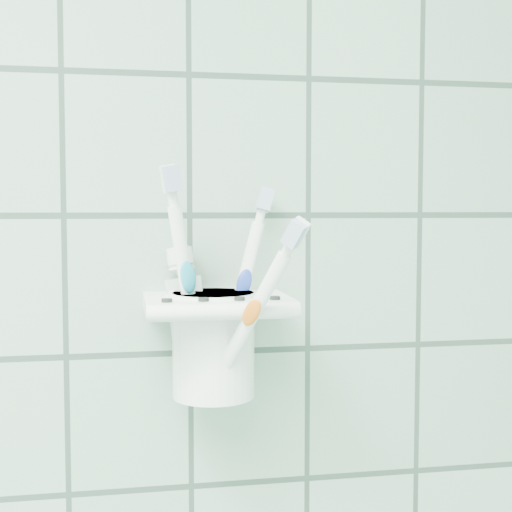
% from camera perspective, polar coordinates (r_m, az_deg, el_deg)
% --- Properties ---
extents(holder_bracket, '(0.14, 0.11, 0.04)m').
position_cam_1_polar(holder_bracket, '(0.70, -3.17, -3.98)').
color(holder_bracket, white).
rests_on(holder_bracket, wall_back).
extents(cup, '(0.09, 0.09, 0.10)m').
position_cam_1_polar(cup, '(0.71, -3.43, -6.75)').
color(cup, white).
rests_on(cup, holder_bracket).
extents(toothbrush_pink, '(0.05, 0.03, 0.22)m').
position_cam_1_polar(toothbrush_pink, '(0.70, -4.29, -1.61)').
color(toothbrush_pink, white).
rests_on(toothbrush_pink, cup).
extents(toothbrush_blue, '(0.06, 0.03, 0.21)m').
position_cam_1_polar(toothbrush_blue, '(0.71, -3.11, -2.13)').
color(toothbrush_blue, white).
rests_on(toothbrush_blue, cup).
extents(toothbrush_orange, '(0.07, 0.10, 0.20)m').
position_cam_1_polar(toothbrush_orange, '(0.68, -3.67, -2.40)').
color(toothbrush_orange, white).
rests_on(toothbrush_orange, cup).
extents(toothpaste_tube, '(0.05, 0.04, 0.15)m').
position_cam_1_polar(toothpaste_tube, '(0.71, -4.77, -4.04)').
color(toothpaste_tube, silver).
rests_on(toothpaste_tube, cup).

